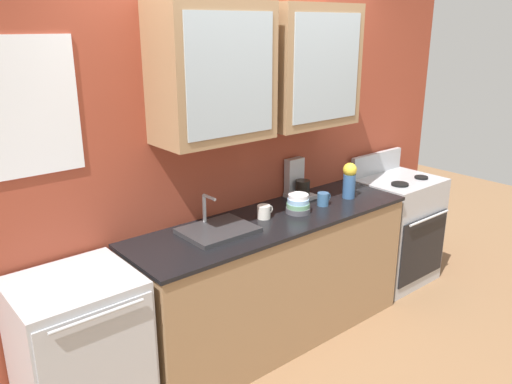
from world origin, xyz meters
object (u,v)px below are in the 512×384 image
(dishwasher, at_px, (81,358))
(cup_near_bowls, at_px, (323,199))
(sink_faucet, at_px, (218,230))
(cup_near_sink, at_px, (264,212))
(coffee_maker, at_px, (298,183))
(stove_range, at_px, (396,229))
(bowl_stack, at_px, (298,204))
(vase, at_px, (349,179))

(dishwasher, bearing_deg, cup_near_bowls, -0.96)
(sink_faucet, bearing_deg, cup_near_sink, 0.51)
(sink_faucet, bearing_deg, cup_near_bowls, -4.77)
(coffee_maker, bearing_deg, cup_near_sink, -159.77)
(sink_faucet, distance_m, coffee_maker, 0.90)
(stove_range, xyz_separation_m, coffee_maker, (-0.99, 0.22, 0.56))
(stove_range, height_order, dishwasher, stove_range)
(cup_near_sink, distance_m, cup_near_bowls, 0.50)
(sink_faucet, relative_size, bowl_stack, 2.58)
(sink_faucet, relative_size, dishwasher, 0.48)
(cup_near_bowls, bearing_deg, dishwasher, 179.04)
(bowl_stack, height_order, dishwasher, bowl_stack)
(cup_near_bowls, relative_size, dishwasher, 0.13)
(bowl_stack, height_order, coffee_maker, coffee_maker)
(vase, height_order, dishwasher, vase)
(cup_near_sink, height_order, coffee_maker, coffee_maker)
(vase, relative_size, cup_near_bowls, 2.26)
(stove_range, height_order, coffee_maker, coffee_maker)
(stove_range, bearing_deg, sink_faucet, 178.81)
(sink_faucet, xyz_separation_m, cup_near_sink, (0.39, 0.00, 0.03))
(sink_faucet, height_order, coffee_maker, coffee_maker)
(cup_near_sink, xyz_separation_m, coffee_maker, (0.49, 0.18, 0.06))
(stove_range, height_order, bowl_stack, stove_range)
(sink_faucet, height_order, cup_near_sink, sink_faucet)
(cup_near_bowls, bearing_deg, bowl_stack, 177.78)
(vase, xyz_separation_m, cup_near_bowls, (-0.27, 0.00, -0.10))
(cup_near_sink, relative_size, coffee_maker, 0.43)
(dishwasher, bearing_deg, stove_range, 0.08)
(vase, bearing_deg, sink_faucet, 176.18)
(bowl_stack, height_order, cup_near_bowls, bowl_stack)
(sink_faucet, bearing_deg, stove_range, -1.19)
(dishwasher, bearing_deg, cup_near_sink, 1.99)
(cup_near_sink, bearing_deg, bowl_stack, -14.99)
(sink_faucet, xyz_separation_m, coffee_maker, (0.87, 0.18, 0.09))
(bowl_stack, bearing_deg, dishwasher, 179.23)
(cup_near_sink, distance_m, coffee_maker, 0.52)
(stove_range, xyz_separation_m, dishwasher, (-2.80, -0.00, -0.01))
(sink_faucet, bearing_deg, coffee_maker, 11.84)
(stove_range, relative_size, cup_near_sink, 8.84)
(sink_faucet, distance_m, vase, 1.16)
(bowl_stack, distance_m, cup_near_bowls, 0.24)
(vase, xyz_separation_m, cup_near_sink, (-0.77, 0.08, -0.10))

